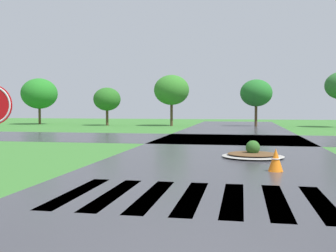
# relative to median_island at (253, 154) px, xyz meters

# --- Properties ---
(asphalt_roadway) EXTENTS (9.09, 80.00, 0.01)m
(asphalt_roadway) POSITION_rel_median_island_xyz_m (-1.06, -0.79, -0.13)
(asphalt_roadway) COLOR #35353A
(asphalt_roadway) RESTS_ON ground
(asphalt_cross_road) EXTENTS (90.00, 8.18, 0.01)m
(asphalt_cross_road) POSITION_rel_median_island_xyz_m (-1.06, 8.94, -0.13)
(asphalt_cross_road) COLOR #35353A
(asphalt_cross_road) RESTS_ON ground
(crosswalk_stripes) EXTENTS (6.75, 3.36, 0.01)m
(crosswalk_stripes) POSITION_rel_median_island_xyz_m (-1.06, -7.25, -0.13)
(crosswalk_stripes) COLOR white
(crosswalk_stripes) RESTS_ON ground
(median_island) EXTENTS (2.43, 2.28, 0.68)m
(median_island) POSITION_rel_median_island_xyz_m (0.00, 0.00, 0.00)
(median_island) COLOR #9E9B93
(median_island) RESTS_ON ground
(traffic_cone) EXTENTS (0.46, 0.46, 0.72)m
(traffic_cone) POSITION_rel_median_island_xyz_m (0.61, -3.28, 0.22)
(traffic_cone) COLOR orange
(traffic_cone) RESTS_ON ground
(background_treeline) EXTENTS (44.34, 5.23, 5.48)m
(background_treeline) POSITION_rel_median_island_xyz_m (-6.87, 25.55, 3.46)
(background_treeline) COLOR #4C3823
(background_treeline) RESTS_ON ground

